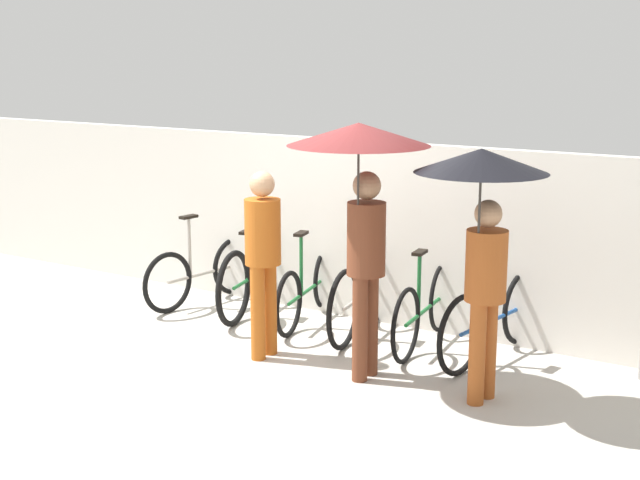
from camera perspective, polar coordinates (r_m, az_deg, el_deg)
ground_plane at (r=7.66m, az=-5.33°, el=-8.71°), size 30.00×30.00×0.00m
back_wall at (r=9.06m, az=2.40°, el=0.66°), size 11.61×0.12×1.83m
parked_bicycle_0 at (r=9.74m, az=-7.51°, el=-2.01°), size 0.44×1.63×1.09m
parked_bicycle_1 at (r=9.37m, az=-4.21°, el=-2.24°), size 0.56×1.78×1.00m
parked_bicycle_2 at (r=9.02m, az=-0.77°, el=-3.08°), size 0.53×1.67×0.99m
parked_bicycle_3 at (r=8.62m, az=2.73°, el=-3.50°), size 0.44×1.70×1.10m
parked_bicycle_4 at (r=8.34m, az=6.73°, el=-4.33°), size 0.44×1.69×1.02m
parked_bicycle_5 at (r=8.10m, az=11.05°, el=-4.91°), size 0.46×1.79×1.09m
pedestrian_leading at (r=7.85m, az=-3.67°, el=-0.63°), size 0.32×0.32×1.68m
pedestrian_center at (r=7.11m, az=2.64°, el=4.26°), size 1.14×1.14×2.16m
pedestrian_trailing at (r=6.76m, az=10.38°, el=2.20°), size 1.00×1.00×2.01m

